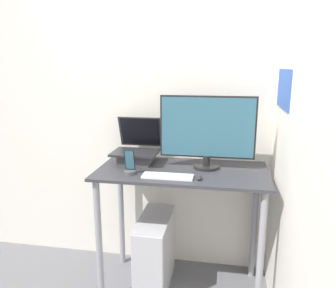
# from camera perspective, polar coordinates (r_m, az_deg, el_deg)

# --- Properties ---
(wall_back) EXTENTS (6.00, 0.05, 2.60)m
(wall_back) POSITION_cam_1_polar(r_m,az_deg,el_deg) (2.57, 3.67, 5.76)
(wall_back) COLOR silver
(wall_back) RESTS_ON ground_plane
(wall_side_right) EXTENTS (0.06, 6.00, 2.60)m
(wall_side_right) POSITION_cam_1_polar(r_m,az_deg,el_deg) (1.93, 21.62, 2.19)
(wall_side_right) COLOR silver
(wall_side_right) RESTS_ON ground_plane
(desk) EXTENTS (1.18, 0.60, 0.94)m
(desk) POSITION_cam_1_polar(r_m,az_deg,el_deg) (2.34, 2.41, -8.53)
(desk) COLOR #333338
(desk) RESTS_ON ground_plane
(laptop) EXTENTS (0.33, 0.33, 0.33)m
(laptop) POSITION_cam_1_polar(r_m,az_deg,el_deg) (2.45, -5.56, -1.34)
(laptop) COLOR #4C4C51
(laptop) RESTS_ON desk
(monitor) EXTENTS (0.66, 0.18, 0.51)m
(monitor) POSITION_cam_1_polar(r_m,az_deg,el_deg) (2.27, 6.85, 2.09)
(monitor) COLOR black
(monitor) RESTS_ON desk
(keyboard) EXTENTS (0.33, 0.11, 0.02)m
(keyboard) POSITION_cam_1_polar(r_m,az_deg,el_deg) (2.13, -0.06, -5.61)
(keyboard) COLOR white
(keyboard) RESTS_ON desk
(mouse) EXTENTS (0.03, 0.06, 0.03)m
(mouse) POSITION_cam_1_polar(r_m,az_deg,el_deg) (2.09, 5.46, -5.89)
(mouse) COLOR #262626
(mouse) RESTS_ON desk
(cell_phone) EXTENTS (0.07, 0.07, 0.17)m
(cell_phone) POSITION_cam_1_polar(r_m,az_deg,el_deg) (2.19, -6.71, -4.11)
(cell_phone) COLOR #4C4C51
(cell_phone) RESTS_ON desk
(computer_tower) EXTENTS (0.22, 0.51, 0.55)m
(computer_tower) POSITION_cam_1_polar(r_m,az_deg,el_deg) (2.60, -2.30, -18.26)
(computer_tower) COLOR silver
(computer_tower) RESTS_ON ground_plane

